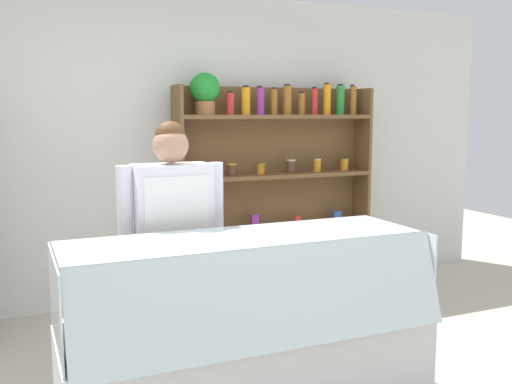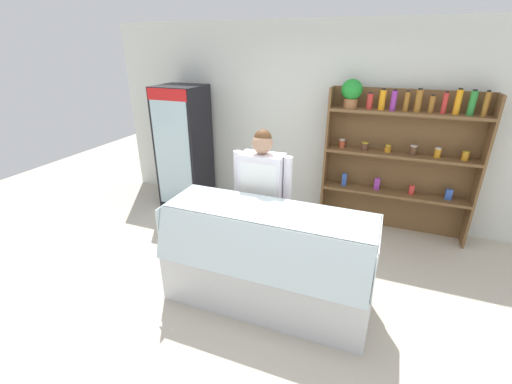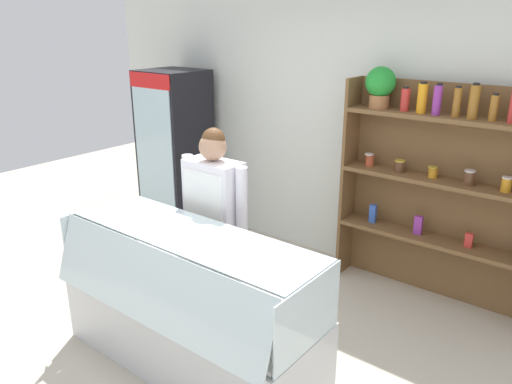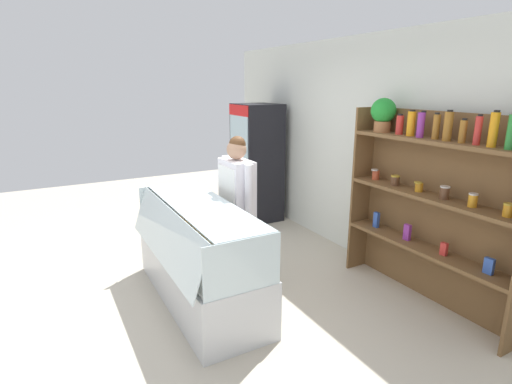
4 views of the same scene
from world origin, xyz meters
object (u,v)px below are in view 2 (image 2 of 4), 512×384
Objects in this scene: deli_display_case at (266,275)px; shop_clerk at (262,190)px; drinks_fridge at (184,148)px; shelving_unit at (395,151)px.

shop_clerk is at bearing 114.67° from deli_display_case.
shelving_unit is at bearing 4.61° from drinks_fridge.
drinks_fridge is at bearing 145.23° from shop_clerk.
deli_display_case is 0.88m from shop_clerk.
shop_clerk is (-0.25, 0.55, 0.64)m from deli_display_case.
shelving_unit is 1.94m from shop_clerk.
shelving_unit reaches higher than shop_clerk.
shelving_unit is 2.39m from deli_display_case.
drinks_fridge reaches higher than deli_display_case.
shelving_unit reaches higher than deli_display_case.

